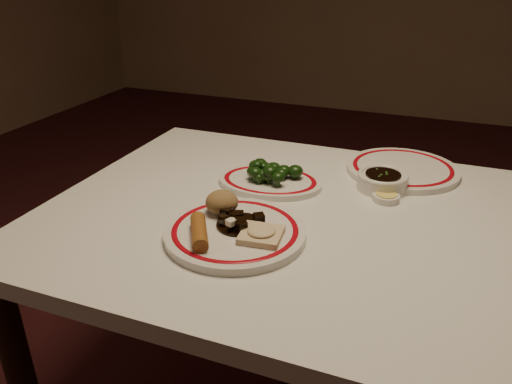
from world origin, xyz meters
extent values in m
cube|color=white|center=(0.00, 0.00, 0.73)|extent=(1.20, 0.90, 0.04)
cylinder|color=black|center=(-0.54, 0.39, 0.35)|extent=(0.06, 0.06, 0.71)
cylinder|color=silver|center=(-0.11, -0.15, 0.76)|extent=(0.36, 0.36, 0.02)
torus|color=#A00814|center=(-0.11, -0.15, 0.77)|extent=(0.31, 0.31, 0.00)
ellipsoid|color=olive|center=(-0.17, -0.09, 0.79)|extent=(0.07, 0.07, 0.05)
cylinder|color=#965C25|center=(-0.17, -0.21, 0.78)|extent=(0.09, 0.12, 0.03)
cube|color=beige|center=(-0.05, -0.16, 0.77)|extent=(0.09, 0.09, 0.01)
ellipsoid|color=beige|center=(-0.05, -0.16, 0.78)|extent=(0.06, 0.06, 0.02)
cylinder|color=black|center=(-0.11, -0.13, 0.77)|extent=(0.10, 0.10, 0.00)
cube|color=black|center=(-0.08, -0.11, 0.78)|extent=(0.03, 0.03, 0.02)
cube|color=black|center=(-0.10, -0.15, 0.78)|extent=(0.03, 0.03, 0.02)
cube|color=black|center=(-0.10, -0.16, 0.78)|extent=(0.03, 0.03, 0.02)
cube|color=black|center=(-0.12, -0.14, 0.79)|extent=(0.03, 0.03, 0.02)
cube|color=black|center=(-0.15, -0.12, 0.79)|extent=(0.02, 0.02, 0.02)
cube|color=black|center=(-0.13, -0.13, 0.78)|extent=(0.03, 0.03, 0.02)
cube|color=black|center=(-0.12, -0.13, 0.79)|extent=(0.03, 0.03, 0.02)
cube|color=black|center=(-0.12, -0.14, 0.78)|extent=(0.03, 0.03, 0.02)
cube|color=black|center=(-0.13, -0.14, 0.78)|extent=(0.02, 0.02, 0.02)
cube|color=black|center=(-0.14, -0.15, 0.78)|extent=(0.02, 0.02, 0.02)
cube|color=black|center=(-0.12, -0.14, 0.78)|extent=(0.03, 0.03, 0.02)
cube|color=beige|center=(-0.12, -0.16, 0.79)|extent=(0.02, 0.02, 0.01)
cube|color=beige|center=(-0.11, -0.15, 0.79)|extent=(0.02, 0.02, 0.01)
cube|color=beige|center=(-0.11, -0.14, 0.79)|extent=(0.02, 0.02, 0.01)
torus|color=#A00814|center=(-0.14, 0.12, 0.77)|extent=(0.25, 0.25, 0.00)
cylinder|color=#23471C|center=(-0.08, 0.15, 0.77)|extent=(0.01, 0.01, 0.01)
ellipsoid|color=black|center=(-0.08, 0.15, 0.79)|extent=(0.04, 0.04, 0.03)
cylinder|color=#23471C|center=(-0.10, 0.09, 0.77)|extent=(0.01, 0.01, 0.01)
ellipsoid|color=black|center=(-0.10, 0.09, 0.79)|extent=(0.03, 0.03, 0.03)
cylinder|color=#23471C|center=(-0.13, 0.13, 0.77)|extent=(0.01, 0.01, 0.01)
ellipsoid|color=black|center=(-0.13, 0.13, 0.78)|extent=(0.03, 0.03, 0.02)
cylinder|color=#23471C|center=(-0.18, 0.14, 0.77)|extent=(0.01, 0.01, 0.02)
ellipsoid|color=black|center=(-0.18, 0.14, 0.79)|extent=(0.04, 0.04, 0.03)
cylinder|color=#23471C|center=(-0.14, 0.13, 0.77)|extent=(0.01, 0.01, 0.01)
ellipsoid|color=black|center=(-0.14, 0.13, 0.78)|extent=(0.03, 0.03, 0.02)
cylinder|color=#23471C|center=(-0.16, 0.10, 0.77)|extent=(0.01, 0.01, 0.01)
ellipsoid|color=black|center=(-0.16, 0.10, 0.79)|extent=(0.03, 0.03, 0.03)
cylinder|color=#23471C|center=(-0.11, 0.15, 0.77)|extent=(0.01, 0.01, 0.01)
ellipsoid|color=black|center=(-0.11, 0.15, 0.78)|extent=(0.04, 0.04, 0.03)
cylinder|color=#23471C|center=(-0.16, 0.14, 0.77)|extent=(0.01, 0.01, 0.01)
ellipsoid|color=black|center=(-0.16, 0.14, 0.79)|extent=(0.04, 0.04, 0.03)
cylinder|color=#23471C|center=(-0.14, 0.12, 0.77)|extent=(0.01, 0.01, 0.01)
ellipsoid|color=black|center=(-0.14, 0.12, 0.79)|extent=(0.03, 0.03, 0.02)
cylinder|color=#23471C|center=(-0.15, 0.09, 0.77)|extent=(0.01, 0.01, 0.01)
ellipsoid|color=black|center=(-0.15, 0.09, 0.78)|extent=(0.03, 0.03, 0.02)
cylinder|color=#23471C|center=(-0.16, 0.10, 0.77)|extent=(0.01, 0.01, 0.01)
ellipsoid|color=black|center=(-0.16, 0.10, 0.79)|extent=(0.03, 0.03, 0.03)
cylinder|color=#23471C|center=(-0.15, 0.10, 0.77)|extent=(0.01, 0.01, 0.01)
ellipsoid|color=black|center=(-0.15, 0.10, 0.79)|extent=(0.04, 0.04, 0.03)
cylinder|color=#23471C|center=(-0.18, 0.11, 0.77)|extent=(0.01, 0.01, 0.01)
ellipsoid|color=black|center=(-0.18, 0.11, 0.79)|extent=(0.03, 0.03, 0.03)
cylinder|color=#23471C|center=(-0.13, 0.14, 0.77)|extent=(0.01, 0.01, 0.01)
ellipsoid|color=black|center=(-0.13, 0.14, 0.79)|extent=(0.04, 0.04, 0.03)
cylinder|color=#23471C|center=(-0.13, 0.10, 0.77)|extent=(0.01, 0.01, 0.01)
ellipsoid|color=black|center=(-0.13, 0.10, 0.79)|extent=(0.04, 0.04, 0.03)
cylinder|color=#23471C|center=(-0.18, 0.16, 0.77)|extent=(0.01, 0.01, 0.01)
ellipsoid|color=black|center=(-0.18, 0.16, 0.79)|extent=(0.04, 0.04, 0.03)
cylinder|color=#23471C|center=(-0.19, 0.14, 0.77)|extent=(0.01, 0.01, 0.01)
ellipsoid|color=black|center=(-0.19, 0.14, 0.79)|extent=(0.03, 0.03, 0.02)
cylinder|color=#23471C|center=(-0.11, 0.13, 0.77)|extent=(0.01, 0.01, 0.01)
ellipsoid|color=black|center=(-0.11, 0.13, 0.78)|extent=(0.03, 0.03, 0.02)
cylinder|color=#23471C|center=(-0.17, 0.10, 0.77)|extent=(0.01, 0.01, 0.02)
ellipsoid|color=black|center=(-0.17, 0.10, 0.79)|extent=(0.03, 0.03, 0.03)
cylinder|color=#23471C|center=(-0.14, 0.15, 0.77)|extent=(0.01, 0.01, 0.01)
ellipsoid|color=black|center=(-0.14, 0.15, 0.78)|extent=(0.03, 0.03, 0.02)
ellipsoid|color=black|center=(-0.13, 0.10, 0.80)|extent=(0.04, 0.04, 0.03)
ellipsoid|color=black|center=(-0.14, 0.12, 0.80)|extent=(0.03, 0.03, 0.02)
ellipsoid|color=black|center=(-0.13, 0.12, 0.80)|extent=(0.02, 0.02, 0.02)
ellipsoid|color=black|center=(-0.17, 0.11, 0.80)|extent=(0.03, 0.03, 0.02)
cylinder|color=silver|center=(0.14, 0.20, 0.77)|extent=(0.12, 0.12, 0.04)
cylinder|color=black|center=(0.14, 0.20, 0.79)|extent=(0.09, 0.09, 0.00)
cylinder|color=silver|center=(0.15, 0.20, 0.76)|extent=(0.06, 0.06, 0.02)
cylinder|color=red|center=(0.15, 0.20, 0.77)|extent=(0.05, 0.05, 0.00)
cylinder|color=silver|center=(0.15, 0.14, 0.76)|extent=(0.06, 0.06, 0.02)
cylinder|color=#E5D05E|center=(0.15, 0.14, 0.77)|extent=(0.05, 0.05, 0.00)
cylinder|color=silver|center=(0.17, 0.33, 0.76)|extent=(0.37, 0.37, 0.02)
torus|color=#A00814|center=(0.17, 0.33, 0.77)|extent=(0.32, 0.32, 0.00)
camera|label=1|loc=(0.25, -0.97, 1.28)|focal=35.00mm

